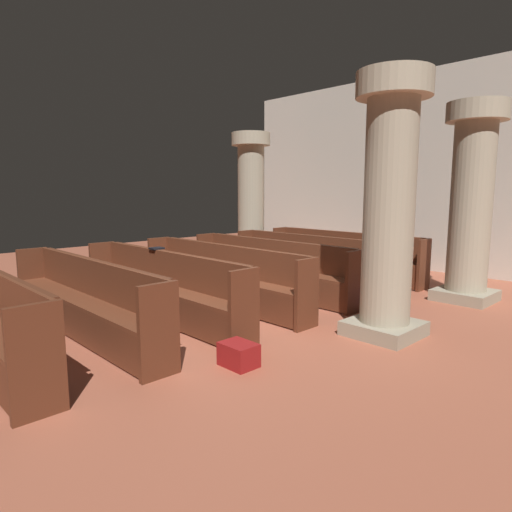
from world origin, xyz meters
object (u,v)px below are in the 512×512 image
at_px(kneeler_box_red, 239,355).
at_px(lectern, 399,255).
at_px(pew_row_5, 84,296).
at_px(pew_row_2, 269,265).
at_px(pew_row_4, 161,283).
at_px(pew_row_1, 309,259).
at_px(pew_row_0, 343,253).
at_px(pillar_aisle_side, 471,200).
at_px(pillar_far_side, 251,197).
at_px(pillar_aisle_rear, 389,203).
at_px(kneeler_box_blue, 389,300).
at_px(hymn_book, 157,248).
at_px(pew_row_3, 221,273).

bearing_deg(kneeler_box_red, lectern, 102.85).
distance_m(pew_row_5, lectern, 6.57).
height_order(pew_row_2, pew_row_4, same).
bearing_deg(pew_row_1, pew_row_0, 90.00).
distance_m(pew_row_0, kneeler_box_red, 5.31).
distance_m(pew_row_2, pew_row_5, 3.35).
bearing_deg(lectern, pew_row_1, -110.99).
relative_size(pillar_aisle_side, pillar_far_side, 1.00).
distance_m(pew_row_4, kneeler_box_red, 2.18).
bearing_deg(pillar_aisle_rear, kneeler_box_blue, 116.86).
xyz_separation_m(pew_row_0, pew_row_4, (0.00, -4.47, 0.00)).
relative_size(pillar_aisle_side, hymn_book, 16.93).
height_order(pew_row_3, kneeler_box_red, pew_row_3).
bearing_deg(lectern, pew_row_4, -98.29).
height_order(pew_row_3, pew_row_5, same).
xyz_separation_m(pew_row_1, pew_row_4, (0.00, -3.35, 0.00)).
bearing_deg(pew_row_3, pew_row_2, 90.00).
height_order(pew_row_1, kneeler_box_blue, pew_row_1).
height_order(pew_row_1, pillar_far_side, pillar_far_side).
xyz_separation_m(pew_row_4, pillar_aisle_side, (2.64, 4.22, 1.17)).
distance_m(lectern, kneeler_box_blue, 2.84).
height_order(kneeler_box_red, kneeler_box_blue, kneeler_box_blue).
bearing_deg(kneeler_box_red, pillar_far_side, 135.51).
xyz_separation_m(pew_row_1, pillar_aisle_side, (2.64, 0.87, 1.17)).
relative_size(pew_row_0, pillar_aisle_rear, 1.14).
distance_m(pew_row_1, hymn_book, 3.22).
relative_size(pew_row_2, pew_row_4, 1.00).
height_order(pew_row_0, lectern, lectern).
bearing_deg(pillar_far_side, pew_row_1, -18.68).
distance_m(pew_row_0, pillar_far_side, 2.85).
relative_size(pew_row_0, lectern, 3.38).
height_order(pillar_far_side, pillar_aisle_rear, same).
bearing_deg(lectern, hymn_book, -102.64).
xyz_separation_m(pillar_aisle_side, hymn_book, (-3.02, -4.04, -0.71)).
xyz_separation_m(pew_row_4, hymn_book, (-0.38, 0.19, 0.45)).
relative_size(pew_row_1, pew_row_5, 1.00).
height_order(pew_row_3, pillar_aisle_side, pillar_aisle_side).
distance_m(pew_row_4, hymn_book, 0.62).
bearing_deg(lectern, pillar_aisle_side, -32.55).
xyz_separation_m(pew_row_2, pillar_aisle_rear, (2.64, -0.62, 1.17)).
distance_m(pew_row_3, pillar_aisle_side, 4.24).
distance_m(pillar_aisle_side, kneeler_box_blue, 2.15).
xyz_separation_m(pillar_far_side, hymn_book, (2.21, -4.04, -0.71)).
distance_m(pew_row_3, kneeler_box_red, 2.62).
height_order(pew_row_1, hymn_book, hymn_book).
height_order(pillar_aisle_rear, kneeler_box_red, pillar_aisle_rear).
relative_size(pew_row_4, pillar_aisle_rear, 1.14).
bearing_deg(pew_row_4, pillar_far_side, 121.50).
xyz_separation_m(pew_row_2, pew_row_3, (0.00, -1.12, 0.00)).
height_order(pew_row_0, pillar_aisle_rear, pillar_aisle_rear).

